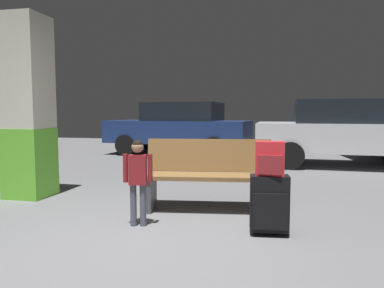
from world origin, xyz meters
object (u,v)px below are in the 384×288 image
object	(u,v)px
parked_car_near	(347,131)
bench	(208,175)
parked_car_far	(180,127)
structural_pillar	(28,108)
child	(138,173)
backpack_bright	(270,159)
suitcase	(269,203)

from	to	relation	value
parked_car_near	bench	bearing A→B (deg)	-119.46
parked_car_far	structural_pillar	bearing A→B (deg)	-98.17
child	parked_car_far	size ratio (longest dim) A/B	0.22
backpack_bright	parked_car_near	xyz separation A→B (m)	(1.71, 5.17, 0.03)
parked_car_far	parked_car_near	distance (m)	4.57
bench	suitcase	bearing A→B (deg)	-46.79
backpack_bright	child	world-z (taller)	backpack_bright
bench	backpack_bright	world-z (taller)	backpack_bright
parked_car_near	parked_car_far	bearing A→B (deg)	160.56
suitcase	child	xyz separation A→B (m)	(-1.39, -0.00, 0.26)
child	bench	bearing A→B (deg)	52.13
structural_pillar	backpack_bright	world-z (taller)	structural_pillar
suitcase	bench	bearing A→B (deg)	133.21
structural_pillar	parked_car_far	world-z (taller)	structural_pillar
backpack_bright	structural_pillar	bearing A→B (deg)	163.87
backpack_bright	parked_car_near	world-z (taller)	parked_car_near
structural_pillar	child	world-z (taller)	structural_pillar
backpack_bright	parked_car_far	world-z (taller)	parked_car_far
suitcase	parked_car_far	size ratio (longest dim) A/B	0.14
bench	parked_car_near	size ratio (longest dim) A/B	0.40
parked_car_far	suitcase	bearing A→B (deg)	-68.72
suitcase	parked_car_near	world-z (taller)	parked_car_near
parked_car_far	child	bearing A→B (deg)	-79.70
parked_car_near	structural_pillar	bearing A→B (deg)	-140.81
structural_pillar	parked_car_far	size ratio (longest dim) A/B	0.61
structural_pillar	suitcase	size ratio (longest dim) A/B	4.31
bench	structural_pillar	bearing A→B (deg)	176.11
parked_car_far	backpack_bright	bearing A→B (deg)	-68.73
bench	backpack_bright	size ratio (longest dim) A/B	4.86
bench	suitcase	xyz separation A→B (m)	(0.76, -0.81, -0.12)
structural_pillar	backpack_bright	size ratio (longest dim) A/B	7.65
suitcase	parked_car_near	xyz separation A→B (m)	(1.71, 5.17, 0.48)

